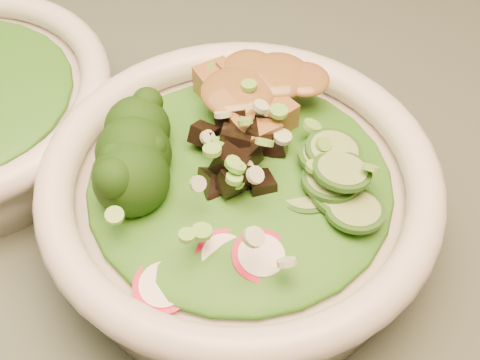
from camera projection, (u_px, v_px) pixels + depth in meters
name	position (u px, v px, depth m)	size (l,w,h in m)	color
salad_bowl	(240.00, 198.00, 0.46)	(0.27, 0.27, 0.07)	silver
lettuce_bed	(240.00, 179.00, 0.45)	(0.21, 0.21, 0.02)	#1C5712
broccoli_florets	(145.00, 154.00, 0.44)	(0.08, 0.07, 0.04)	black
radish_slices	(227.00, 260.00, 0.40)	(0.11, 0.04, 0.02)	#B70E2C
cucumber_slices	(340.00, 181.00, 0.43)	(0.07, 0.07, 0.04)	#96BD69
mushroom_heap	(243.00, 151.00, 0.44)	(0.07, 0.07, 0.04)	black
tofu_cubes	(257.00, 101.00, 0.48)	(0.09, 0.06, 0.04)	brown
peanut_sauce	(257.00, 87.00, 0.47)	(0.07, 0.06, 0.02)	brown
scallion_garnish	(240.00, 155.00, 0.43)	(0.19, 0.19, 0.02)	#71BC42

